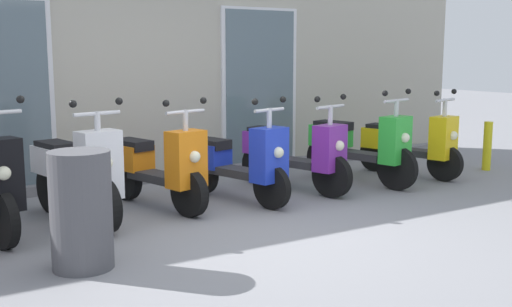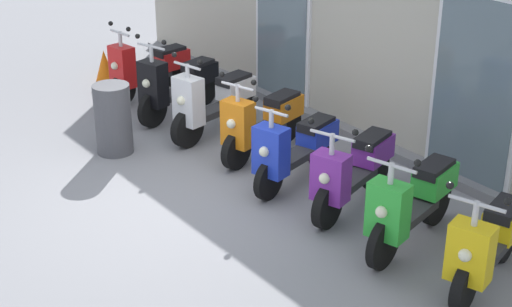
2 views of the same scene
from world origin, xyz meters
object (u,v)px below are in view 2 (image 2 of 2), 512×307
(scooter_orange, at_px, (262,121))
(scooter_yellow, at_px, (488,243))
(scooter_purple, at_px, (353,170))
(scooter_black, at_px, (177,84))
(scooter_red, at_px, (148,67))
(scooter_blue, at_px, (295,147))
(trash_bin, at_px, (113,119))
(scooter_white, at_px, (213,102))
(scooter_green, at_px, (412,202))
(traffic_cone, at_px, (105,66))

(scooter_orange, distance_m, scooter_yellow, 3.64)
(scooter_orange, height_order, scooter_purple, scooter_orange)
(scooter_black, relative_size, scooter_yellow, 1.09)
(scooter_red, bearing_deg, scooter_yellow, -0.61)
(scooter_blue, relative_size, trash_bin, 1.67)
(scooter_black, bearing_deg, scooter_blue, -0.92)
(scooter_white, xyz_separation_m, scooter_orange, (0.90, 0.15, -0.03))
(scooter_orange, bearing_deg, scooter_green, -3.59)
(scooter_blue, height_order, trash_bin, scooter_blue)
(scooter_green, height_order, traffic_cone, scooter_green)
(scooter_red, xyz_separation_m, scooter_yellow, (6.43, -0.07, -0.03))
(scooter_orange, distance_m, scooter_blue, 0.91)
(scooter_orange, relative_size, scooter_green, 0.96)
(scooter_red, relative_size, scooter_yellow, 1.04)
(traffic_cone, relative_size, trash_bin, 0.56)
(scooter_green, xyz_separation_m, traffic_cone, (-6.61, -0.09, -0.24))
(scooter_red, xyz_separation_m, scooter_white, (1.90, -0.08, 0.02))
(scooter_orange, bearing_deg, scooter_black, -175.63)
(scooter_red, relative_size, scooter_purple, 0.98)
(scooter_blue, height_order, traffic_cone, scooter_blue)
(scooter_black, height_order, scooter_blue, scooter_black)
(scooter_white, relative_size, scooter_yellow, 1.06)
(scooter_yellow, bearing_deg, scooter_blue, -179.04)
(scooter_yellow, bearing_deg, scooter_green, -177.91)
(scooter_blue, bearing_deg, scooter_purple, 7.12)
(scooter_blue, bearing_deg, scooter_orange, 168.34)
(scooter_red, bearing_deg, scooter_blue, -1.77)
(scooter_white, distance_m, scooter_orange, 0.91)
(scooter_black, bearing_deg, scooter_red, 175.85)
(scooter_blue, bearing_deg, scooter_green, 0.39)
(scooter_white, bearing_deg, scooter_orange, 9.42)
(scooter_white, distance_m, scooter_purple, 2.66)
(scooter_red, height_order, scooter_blue, scooter_red)
(scooter_white, bearing_deg, scooter_purple, 1.62)
(scooter_black, height_order, scooter_yellow, scooter_black)
(scooter_blue, xyz_separation_m, scooter_yellow, (2.75, 0.05, -0.02))
(scooter_green, xyz_separation_m, scooter_yellow, (0.92, 0.03, -0.05))
(scooter_blue, distance_m, traffic_cone, 4.79)
(scooter_blue, xyz_separation_m, scooter_green, (1.83, 0.01, 0.04))
(scooter_black, relative_size, traffic_cone, 3.09)
(scooter_white, distance_m, traffic_cone, 3.01)
(scooter_red, distance_m, scooter_white, 1.90)
(scooter_black, height_order, trash_bin, scooter_black)
(scooter_purple, bearing_deg, scooter_white, -178.38)
(scooter_orange, height_order, scooter_yellow, scooter_orange)
(scooter_blue, distance_m, scooter_green, 1.83)
(scooter_orange, distance_m, trash_bin, 1.93)
(scooter_black, xyz_separation_m, scooter_blue, (2.71, -0.04, -0.03))
(scooter_black, relative_size, scooter_orange, 1.02)
(scooter_orange, relative_size, scooter_yellow, 1.06)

